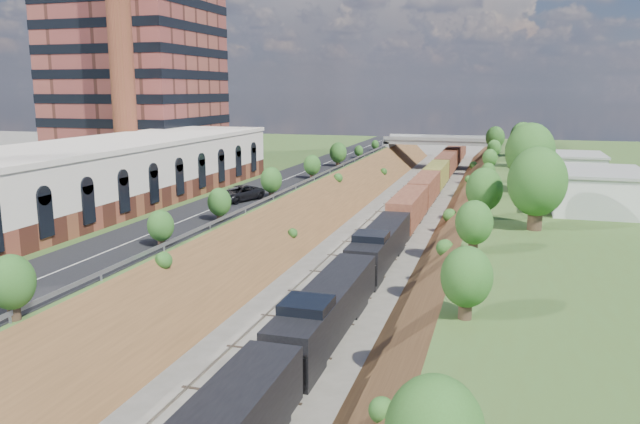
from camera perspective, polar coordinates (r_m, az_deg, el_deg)
platform_left at (r=92.98m, az=-14.10°, el=1.47°), size 44.00×180.00×5.00m
embankment_left at (r=84.49m, az=-1.06°, el=-0.87°), size 10.00×180.00×10.00m
embankment_right at (r=80.73m, az=14.00°, el=-1.77°), size 10.00×180.00×10.00m
rail_left_track at (r=82.36m, az=4.52°, el=-1.15°), size 1.58×180.00×0.18m
rail_right_track at (r=81.47m, az=8.10°, el=-1.37°), size 1.58×180.00×0.18m
road at (r=85.04m, az=-3.96°, el=2.64°), size 8.00×180.00×0.10m
guardrail at (r=83.44m, az=-1.38°, el=2.85°), size 0.10×171.00×0.70m
commercial_building at (r=71.23m, az=-19.84°, el=3.16°), size 14.30×62.30×7.00m
smokestack at (r=90.27m, az=-17.83°, el=15.34°), size 3.20×3.20×40.00m
overpass at (r=142.00m, az=10.89°, el=5.83°), size 24.50×8.30×7.40m
white_building_near at (r=72.13m, az=23.90°, el=1.75°), size 9.00×12.00×4.00m
white_building_far at (r=93.78m, az=21.98°, el=3.73°), size 8.00×10.00×3.60m
tree_right_large at (r=59.37m, az=19.25°, el=2.58°), size 5.25×5.25×7.61m
tree_left_crest at (r=47.77m, az=-16.75°, el=-2.09°), size 2.45×2.45×3.55m
freight_train at (r=94.88m, az=9.44°, el=1.93°), size 3.09×157.27×4.61m
suv at (r=71.46m, az=-7.44°, el=1.69°), size 4.83×6.83×1.73m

